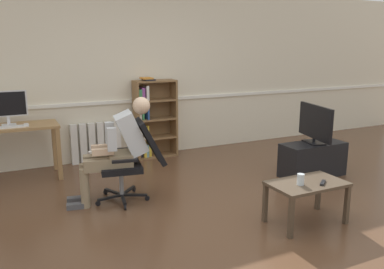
{
  "coord_description": "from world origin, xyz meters",
  "views": [
    {
      "loc": [
        -1.96,
        -3.48,
        1.8
      ],
      "look_at": [
        0.15,
        0.85,
        0.7
      ],
      "focal_mm": 36.76,
      "sensor_mm": 36.0,
      "label": 1
    }
  ],
  "objects": [
    {
      "name": "imac_monitor",
      "position": [
        -1.91,
        2.23,
        1.02
      ],
      "size": [
        0.5,
        0.14,
        0.46
      ],
      "color": "silver",
      "rests_on": "computer_desk"
    },
    {
      "name": "person_seated",
      "position": [
        -0.82,
        0.82,
        0.65
      ],
      "size": [
        1.0,
        0.47,
        1.22
      ],
      "rotation": [
        0.0,
        0.0,
        -1.74
      ],
      "color": "#937F60",
      "rests_on": "ground_plane"
    },
    {
      "name": "coffee_table",
      "position": [
        0.75,
        -0.6,
        0.38
      ],
      "size": [
        0.78,
        0.47,
        0.44
      ],
      "color": "#4C3D2D",
      "rests_on": "ground_plane"
    },
    {
      "name": "tv_screen",
      "position": [
        1.87,
        0.52,
        0.75
      ],
      "size": [
        0.27,
        0.79,
        0.53
      ],
      "rotation": [
        0.0,
        0.0,
        1.35
      ],
      "color": "black",
      "rests_on": "tv_stand"
    },
    {
      "name": "keyboard",
      "position": [
        -1.91,
        2.01,
        0.77
      ],
      "size": [
        0.4,
        0.12,
        0.02
      ],
      "primitive_type": "cube",
      "color": "white",
      "rests_on": "computer_desk"
    },
    {
      "name": "computer_desk",
      "position": [
        -1.95,
        2.15,
        0.64
      ],
      "size": [
        1.3,
        0.56,
        0.76
      ],
      "color": "#9E7547",
      "rests_on": "ground_plane"
    },
    {
      "name": "tv_stand",
      "position": [
        1.87,
        0.52,
        0.24
      ],
      "size": [
        0.92,
        0.39,
        0.47
      ],
      "color": "black",
      "rests_on": "ground_plane"
    },
    {
      "name": "ground_plane",
      "position": [
        0.0,
        0.0,
        0.0
      ],
      "size": [
        18.0,
        18.0,
        0.0
      ],
      "primitive_type": "plane",
      "color": "brown"
    },
    {
      "name": "drinking_glass",
      "position": [
        0.63,
        -0.63,
        0.5
      ],
      "size": [
        0.07,
        0.07,
        0.11
      ],
      "primitive_type": "cylinder",
      "color": "silver",
      "rests_on": "coffee_table"
    },
    {
      "name": "back_wall",
      "position": [
        0.0,
        2.65,
        1.35
      ],
      "size": [
        12.0,
        0.13,
        2.7
      ],
      "color": "beige",
      "rests_on": "ground_plane"
    },
    {
      "name": "bookshelf",
      "position": [
        0.2,
        2.44,
        0.62
      ],
      "size": [
        0.68,
        0.29,
        1.3
      ],
      "color": "brown",
      "rests_on": "ground_plane"
    },
    {
      "name": "office_chair",
      "position": [
        -0.63,
        0.79,
        0.52
      ],
      "size": [
        0.87,
        0.62,
        0.96
      ],
      "rotation": [
        0.0,
        0.0,
        -1.74
      ],
      "color": "black",
      "rests_on": "ground_plane"
    },
    {
      "name": "spare_remote",
      "position": [
        0.86,
        -0.7,
        0.45
      ],
      "size": [
        0.14,
        0.12,
        0.02
      ],
      "primitive_type": "cube",
      "rotation": [
        0.0,
        0.0,
        2.22
      ],
      "color": "black",
      "rests_on": "coffee_table"
    },
    {
      "name": "computer_mouse",
      "position": [
        -1.7,
        2.03,
        0.77
      ],
      "size": [
        0.06,
        0.1,
        0.03
      ],
      "primitive_type": "cube",
      "color": "white",
      "rests_on": "computer_desk"
    },
    {
      "name": "radiator",
      "position": [
        -0.7,
        2.54,
        0.31
      ],
      "size": [
        0.77,
        0.08,
        0.62
      ],
      "color": "white",
      "rests_on": "ground_plane"
    }
  ]
}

